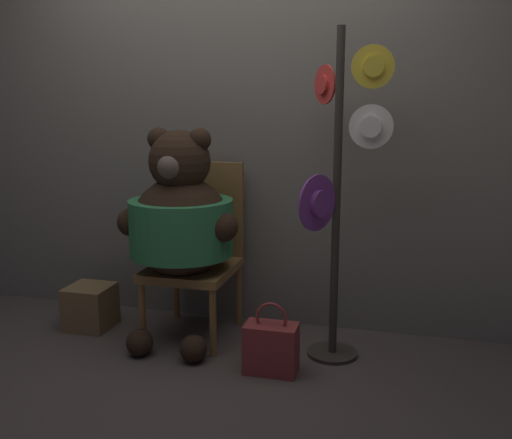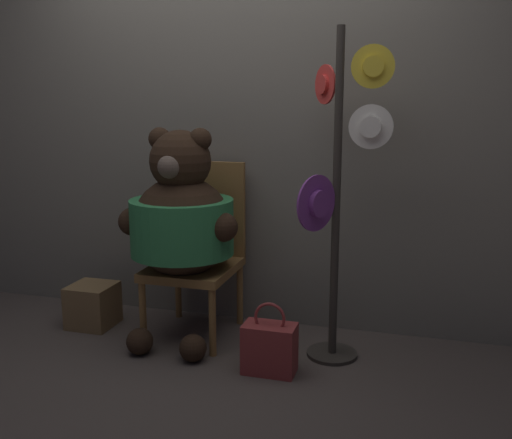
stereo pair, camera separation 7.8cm
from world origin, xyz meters
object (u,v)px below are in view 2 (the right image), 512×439
hat_display_rack (338,191)px  chair (199,248)px  teddy_bear (181,220)px  handbag_on_ground (270,347)px

hat_display_rack → chair: bearing=168.1°
teddy_bear → handbag_on_ground: teddy_bear is taller
hat_display_rack → handbag_on_ground: 0.89m
hat_display_rack → handbag_on_ground: (-0.30, -0.27, -0.79)m
teddy_bear → handbag_on_ground: size_ratio=3.27×
chair → hat_display_rack: bearing=-11.9°
teddy_bear → hat_display_rack: (0.89, 0.01, 0.21)m
teddy_bear → chair: bearing=82.0°
chair → hat_display_rack: 0.97m
teddy_bear → handbag_on_ground: bearing=-24.0°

